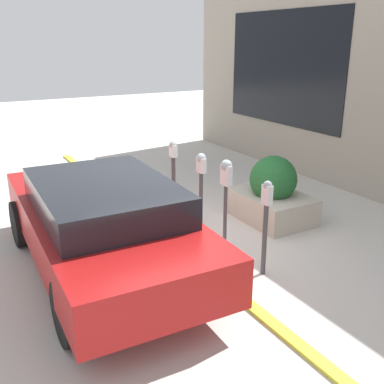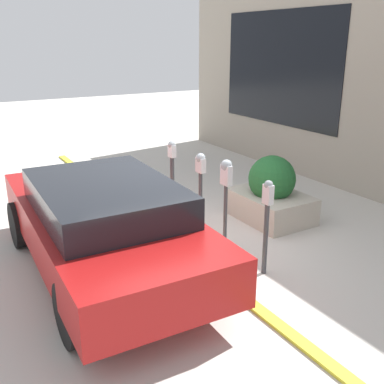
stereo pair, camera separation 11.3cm
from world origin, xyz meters
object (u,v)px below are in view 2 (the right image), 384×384
Objects in this scene: parking_meter_middle at (201,177)px; planter_box at (271,194)px; parking_meter_fourth at (172,169)px; parking_meter_nearest at (267,215)px; parking_meter_second at (226,183)px; parked_car_front at (103,221)px.

planter_box is (-0.11, -1.42, -0.51)m from parking_meter_middle.
planter_box is (-1.01, -1.46, -0.43)m from parking_meter_fourth.
parking_meter_fourth reaches higher than parking_meter_nearest.
parking_meter_nearest is 0.93m from parking_meter_second.
parking_meter_nearest is at bearing -178.75° from parking_meter_middle.
parking_meter_fourth is (2.54, 0.08, 0.02)m from parking_meter_nearest.
parking_meter_second is 1.01× the size of planter_box.
parking_meter_fourth reaches higher than parking_meter_middle.
parking_meter_fourth is at bearing 2.76° from parking_meter_middle.
parking_meter_middle is at bearing -177.24° from parking_meter_fourth.
parking_meter_nearest is at bearing -178.21° from parking_meter_fourth.
parking_meter_fourth is 0.31× the size of parked_car_front.
parked_car_front is (-1.33, 1.79, -0.16)m from parking_meter_fourth.
parking_meter_second is at bearing 179.30° from parking_meter_middle.
parking_meter_nearest is at bearing 137.79° from planter_box.
planter_box is (1.53, -1.38, -0.40)m from parking_meter_nearest.
parking_meter_second is (0.90, 0.04, 0.21)m from parking_meter_nearest.
planter_box is at bearing -42.21° from parking_meter_nearest.
parking_meter_nearest is 2.54m from parking_meter_fourth.
parking_meter_middle is (1.64, 0.04, 0.11)m from parking_meter_nearest.
parking_meter_second is at bearing -97.77° from parked_car_front.
parking_meter_fourth is 0.99× the size of planter_box.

